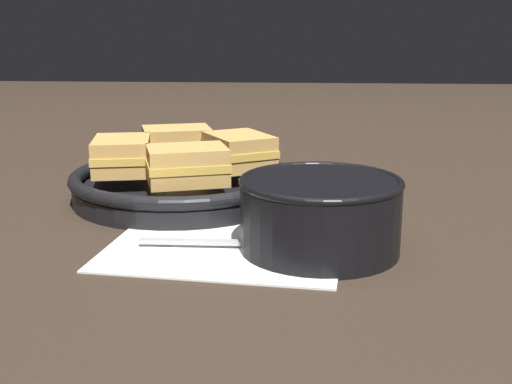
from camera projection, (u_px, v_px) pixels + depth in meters
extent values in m
plane|color=#382B21|center=(231.00, 232.00, 0.75)|extent=(4.00, 4.00, 0.00)
cube|color=white|center=(225.00, 243.00, 0.70)|extent=(0.27, 0.24, 0.00)
cylinder|color=black|center=(320.00, 216.00, 0.67)|extent=(0.17, 0.17, 0.08)
cylinder|color=#C14C19|center=(321.00, 192.00, 0.67)|extent=(0.15, 0.15, 0.01)
torus|color=black|center=(321.00, 181.00, 0.67)|extent=(0.17, 0.17, 0.01)
cube|color=#B7B7BC|center=(193.00, 242.00, 0.69)|extent=(0.12, 0.01, 0.01)
ellipsoid|color=#B7B7BC|center=(274.00, 243.00, 0.68)|extent=(0.06, 0.03, 0.01)
cylinder|color=black|center=(183.00, 191.00, 0.88)|extent=(0.30, 0.30, 0.02)
torus|color=black|center=(182.00, 176.00, 0.88)|extent=(0.30, 0.30, 0.02)
cube|color=tan|center=(177.00, 152.00, 0.95)|extent=(0.11, 0.10, 0.02)
cube|color=gold|center=(177.00, 143.00, 0.95)|extent=(0.12, 0.10, 0.01)
cube|color=tan|center=(177.00, 133.00, 0.94)|extent=(0.11, 0.10, 0.02)
cube|color=tan|center=(123.00, 166.00, 0.86)|extent=(0.09, 0.11, 0.02)
cube|color=gold|center=(122.00, 155.00, 0.85)|extent=(0.09, 0.11, 0.01)
cube|color=tan|center=(122.00, 145.00, 0.85)|extent=(0.09, 0.11, 0.02)
cube|color=tan|center=(188.00, 176.00, 0.80)|extent=(0.11, 0.10, 0.02)
cube|color=gold|center=(187.00, 165.00, 0.79)|extent=(0.12, 0.10, 0.01)
cube|color=tan|center=(187.00, 154.00, 0.79)|extent=(0.11, 0.10, 0.02)
cube|color=tan|center=(239.00, 161.00, 0.89)|extent=(0.11, 0.12, 0.02)
cube|color=gold|center=(239.00, 151.00, 0.89)|extent=(0.12, 0.12, 0.01)
cube|color=tan|center=(239.00, 141.00, 0.88)|extent=(0.11, 0.12, 0.02)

